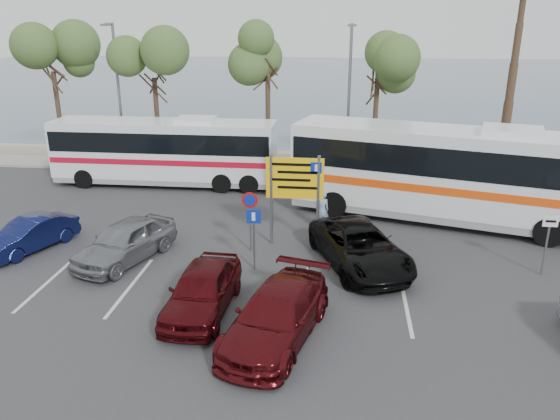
# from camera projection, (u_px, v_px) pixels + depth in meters

# --- Properties ---
(ground) EXTENTS (120.00, 120.00, 0.00)m
(ground) POSITION_uv_depth(u_px,v_px,m) (257.00, 279.00, 18.66)
(ground) COLOR #353437
(ground) RESTS_ON ground
(kerb_strip) EXTENTS (44.00, 2.40, 0.15)m
(kerb_strip) POSITION_uv_depth(u_px,v_px,m) (294.00, 169.00, 31.73)
(kerb_strip) COLOR gray
(kerb_strip) RESTS_ON ground
(seawall) EXTENTS (48.00, 0.80, 0.60)m
(seawall) POSITION_uv_depth(u_px,v_px,m) (297.00, 157.00, 33.53)
(seawall) COLOR #A29982
(seawall) RESTS_ON ground
(sea) EXTENTS (140.00, 140.00, 0.00)m
(sea) POSITION_uv_depth(u_px,v_px,m) (324.00, 81.00, 74.79)
(sea) COLOR #425B6B
(sea) RESTS_ON ground
(tree_far_left) EXTENTS (3.20, 3.20, 7.60)m
(tree_far_left) POSITION_uv_depth(u_px,v_px,m) (51.00, 56.00, 31.14)
(tree_far_left) COLOR #382619
(tree_far_left) RESTS_ON kerb_strip
(tree_left) EXTENTS (3.20, 3.20, 7.20)m
(tree_left) POSITION_uv_depth(u_px,v_px,m) (153.00, 63.00, 30.60)
(tree_left) COLOR #382619
(tree_left) RESTS_ON kerb_strip
(tree_mid) EXTENTS (3.20, 3.20, 8.00)m
(tree_mid) POSITION_uv_depth(u_px,v_px,m) (268.00, 52.00, 29.68)
(tree_mid) COLOR #382619
(tree_mid) RESTS_ON kerb_strip
(tree_right) EXTENTS (3.20, 3.20, 7.40)m
(tree_right) POSITION_uv_depth(u_px,v_px,m) (378.00, 62.00, 29.19)
(tree_right) COLOR #382619
(tree_right) RESTS_ON kerb_strip
(street_lamp_left) EXTENTS (0.45, 1.15, 8.01)m
(street_lamp_left) POSITION_uv_depth(u_px,v_px,m) (118.00, 89.00, 30.84)
(street_lamp_left) COLOR slate
(street_lamp_left) RESTS_ON kerb_strip
(street_lamp_right) EXTENTS (0.45, 1.15, 8.01)m
(street_lamp_right) POSITION_uv_depth(u_px,v_px,m) (349.00, 92.00, 29.43)
(street_lamp_right) COLOR slate
(street_lamp_right) RESTS_ON kerb_strip
(direction_sign) EXTENTS (2.20, 0.12, 3.60)m
(direction_sign) POSITION_uv_depth(u_px,v_px,m) (295.00, 185.00, 20.72)
(direction_sign) COLOR slate
(direction_sign) RESTS_ON ground
(sign_no_stop) EXTENTS (0.60, 0.08, 2.35)m
(sign_no_stop) POSITION_uv_depth(u_px,v_px,m) (250.00, 212.00, 20.42)
(sign_no_stop) COLOR slate
(sign_no_stop) RESTS_ON ground
(sign_parking) EXTENTS (0.50, 0.07, 2.25)m
(sign_parking) POSITION_uv_depth(u_px,v_px,m) (254.00, 231.00, 18.93)
(sign_parking) COLOR slate
(sign_parking) RESTS_ON ground
(sign_taxi) EXTENTS (0.50, 0.07, 2.20)m
(sign_taxi) POSITION_uv_depth(u_px,v_px,m) (548.00, 237.00, 18.51)
(sign_taxi) COLOR slate
(sign_taxi) RESTS_ON ground
(lane_markings) EXTENTS (12.02, 4.20, 0.01)m
(lane_markings) POSITION_uv_depth(u_px,v_px,m) (218.00, 291.00, 17.84)
(lane_markings) COLOR silver
(lane_markings) RESTS_ON ground
(coach_bus_left) EXTENTS (11.61, 2.54, 3.62)m
(coach_bus_left) POSITION_uv_depth(u_px,v_px,m) (165.00, 154.00, 28.62)
(coach_bus_left) COLOR white
(coach_bus_left) RESTS_ON ground
(coach_bus_right) EXTENTS (14.07, 6.60, 4.30)m
(coach_bus_right) POSITION_uv_depth(u_px,v_px,m) (453.00, 178.00, 23.26)
(coach_bus_right) COLOR white
(coach_bus_right) RESTS_ON ground
(car_silver_a) EXTENTS (3.16, 4.75, 1.50)m
(car_silver_a) POSITION_uv_depth(u_px,v_px,m) (125.00, 241.00, 19.88)
(car_silver_a) COLOR gray
(car_silver_a) RESTS_ON ground
(car_blue) EXTENTS (2.65, 3.99, 1.24)m
(car_blue) POSITION_uv_depth(u_px,v_px,m) (30.00, 235.00, 20.83)
(car_blue) COLOR #0E1542
(car_blue) RESTS_ON ground
(car_maroon) EXTENTS (3.15, 5.25, 1.43)m
(car_maroon) POSITION_uv_depth(u_px,v_px,m) (276.00, 316.00, 15.02)
(car_maroon) COLOR #4D0C10
(car_maroon) RESTS_ON ground
(car_red) EXTENTS (1.92, 4.35, 1.46)m
(car_red) POSITION_uv_depth(u_px,v_px,m) (202.00, 289.00, 16.43)
(car_red) COLOR #43090D
(car_red) RESTS_ON ground
(suv_black) EXTENTS (4.19, 5.78, 1.46)m
(suv_black) POSITION_uv_depth(u_px,v_px,m) (360.00, 247.00, 19.44)
(suv_black) COLOR black
(suv_black) RESTS_ON ground
(pedestrian_near) EXTENTS (0.70, 0.58, 1.64)m
(pedestrian_near) POSITION_uv_depth(u_px,v_px,m) (322.00, 210.00, 22.84)
(pedestrian_near) COLOR #819EBC
(pedestrian_near) RESTS_ON ground
(pedestrian_far) EXTENTS (1.02, 1.07, 1.73)m
(pedestrian_far) POSITION_uv_depth(u_px,v_px,m) (547.00, 221.00, 21.54)
(pedestrian_far) COLOR #2F3347
(pedestrian_far) RESTS_ON ground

